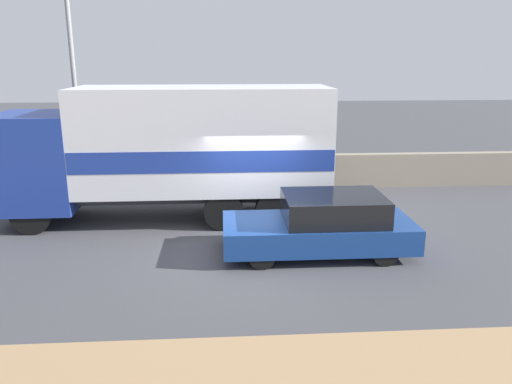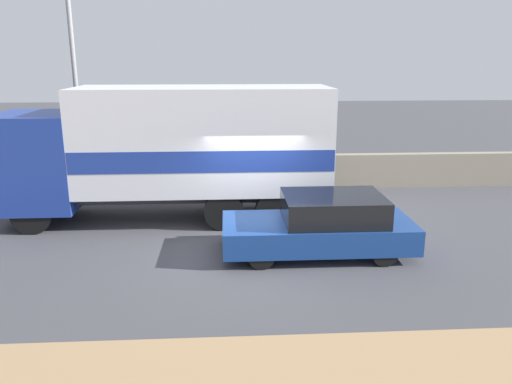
% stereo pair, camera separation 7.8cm
% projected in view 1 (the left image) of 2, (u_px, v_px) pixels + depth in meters
% --- Properties ---
extents(ground_plane, '(80.00, 80.00, 0.00)m').
position_uv_depth(ground_plane, '(258.00, 249.00, 11.73)').
color(ground_plane, '#47474C').
extents(stone_wall_backdrop, '(60.00, 0.35, 1.16)m').
position_uv_depth(stone_wall_backdrop, '(247.00, 172.00, 16.95)').
color(stone_wall_backdrop, gray).
rests_on(stone_wall_backdrop, ground_plane).
extents(street_lamp, '(0.56, 0.28, 6.78)m').
position_uv_depth(street_lamp, '(73.00, 72.00, 14.74)').
color(street_lamp, gray).
rests_on(street_lamp, ground_plane).
extents(box_truck, '(8.77, 2.34, 3.62)m').
position_uv_depth(box_truck, '(174.00, 148.00, 13.42)').
color(box_truck, navy).
rests_on(box_truck, ground_plane).
extents(car_hatchback, '(4.30, 1.80, 1.38)m').
position_uv_depth(car_hatchback, '(323.00, 225.00, 11.33)').
color(car_hatchback, navy).
rests_on(car_hatchback, ground_plane).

